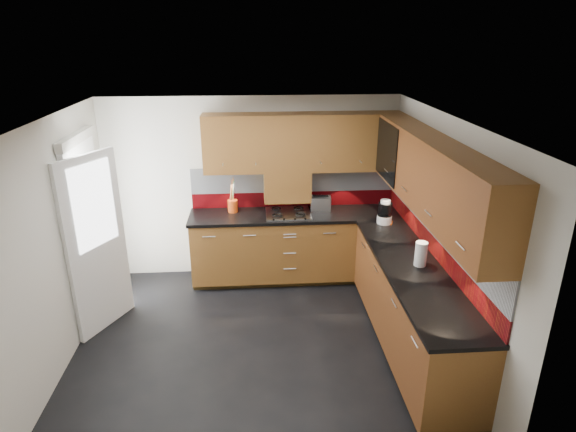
{
  "coord_description": "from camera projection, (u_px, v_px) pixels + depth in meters",
  "views": [
    {
      "loc": [
        0.02,
        -4.29,
        3.14
      ],
      "look_at": [
        0.39,
        0.65,
        1.23
      ],
      "focal_mm": 30.0,
      "sensor_mm": 36.0,
      "label": 1
    }
  ],
  "objects": [
    {
      "name": "room",
      "position": [
        253.0,
        215.0,
        4.58
      ],
      "size": [
        4.0,
        3.8,
        2.64
      ],
      "color": "black"
    },
    {
      "name": "base_cabinets",
      "position": [
        345.0,
        275.0,
        5.7
      ],
      "size": [
        2.7,
        3.2,
        0.95
      ],
      "color": "brown",
      "rests_on": "room"
    },
    {
      "name": "countertop",
      "position": [
        345.0,
        238.0,
        5.52
      ],
      "size": [
        2.72,
        3.22,
        0.04
      ],
      "color": "black",
      "rests_on": "base_cabinets"
    },
    {
      "name": "backsplash",
      "position": [
        362.0,
        207.0,
        5.64
      ],
      "size": [
        2.7,
        3.2,
        0.54
      ],
      "color": "maroon",
      "rests_on": "countertop"
    },
    {
      "name": "upper_cabinets",
      "position": [
        364.0,
        158.0,
        5.27
      ],
      "size": [
        2.5,
        3.2,
        0.72
      ],
      "color": "brown",
      "rests_on": "room"
    },
    {
      "name": "extractor_hood",
      "position": [
        287.0,
        185.0,
        6.21
      ],
      "size": [
        0.6,
        0.33,
        0.4
      ],
      "primitive_type": "cube",
      "color": "brown",
      "rests_on": "room"
    },
    {
      "name": "glass_cabinet",
      "position": [
        399.0,
        149.0,
        5.56
      ],
      "size": [
        0.32,
        0.8,
        0.66
      ],
      "color": "black",
      "rests_on": "room"
    },
    {
      "name": "back_door",
      "position": [
        92.0,
        235.0,
        5.32
      ],
      "size": [
        0.42,
        1.19,
        2.04
      ],
      "color": "white",
      "rests_on": "room"
    },
    {
      "name": "gas_hob",
      "position": [
        288.0,
        213.0,
        6.18
      ],
      "size": [
        0.57,
        0.5,
        0.04
      ],
      "color": "silver",
      "rests_on": "countertop"
    },
    {
      "name": "utensil_pot",
      "position": [
        233.0,
        204.0,
        6.24
      ],
      "size": [
        0.13,
        0.13,
        0.46
      ],
      "color": "#D84A14",
      "rests_on": "countertop"
    },
    {
      "name": "toaster",
      "position": [
        321.0,
        203.0,
        6.31
      ],
      "size": [
        0.27,
        0.18,
        0.19
      ],
      "color": "silver",
      "rests_on": "countertop"
    },
    {
      "name": "food_processor",
      "position": [
        385.0,
        213.0,
        5.85
      ],
      "size": [
        0.18,
        0.18,
        0.3
      ],
      "color": "white",
      "rests_on": "countertop"
    },
    {
      "name": "paper_towel",
      "position": [
        421.0,
        254.0,
        4.79
      ],
      "size": [
        0.14,
        0.14,
        0.25
      ],
      "primitive_type": "cylinder",
      "rotation": [
        0.0,
        0.0,
        0.21
      ],
      "color": "white",
      "rests_on": "countertop"
    },
    {
      "name": "orange_cloth",
      "position": [
        387.0,
        222.0,
        5.9
      ],
      "size": [
        0.16,
        0.15,
        0.01
      ],
      "primitive_type": "cube",
      "rotation": [
        0.0,
        0.0,
        -0.37
      ],
      "color": "#D35F17",
      "rests_on": "countertop"
    }
  ]
}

